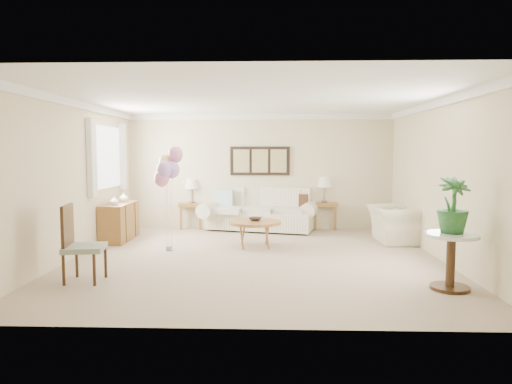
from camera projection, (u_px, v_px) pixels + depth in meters
ground_plane at (256, 259)px, 7.50m from camera, size 6.00×6.00×0.00m
room_shell at (249, 160)px, 7.46m from camera, size 6.04×6.04×2.60m
wall_art_triptych at (260, 161)px, 10.32m from camera, size 1.35×0.06×0.65m
sofa at (261, 213)px, 10.29m from camera, size 2.79×1.49×0.95m
end_table_left at (192, 207)px, 10.48m from camera, size 0.54×0.49×0.59m
end_table_right at (324, 206)px, 10.40m from camera, size 0.56×0.51×0.61m
lamp_left at (192, 185)px, 10.43m from camera, size 0.31×0.31×0.54m
lamp_right at (325, 183)px, 10.35m from camera, size 0.33×0.33×0.58m
coffee_table at (255, 223)px, 8.39m from camera, size 0.97×0.97×0.49m
decor_bowl at (255, 219)px, 8.41m from camera, size 0.29×0.29×0.06m
armchair at (397, 224)px, 8.85m from camera, size 0.98×1.12×0.70m
side_table at (451, 247)px, 5.78m from camera, size 0.67×0.67×0.72m
potted_plant at (453, 205)px, 5.76m from camera, size 0.45×0.45×0.71m
accent_chair at (79, 242)px, 6.14m from camera, size 0.59×0.59×1.05m
credenza at (119, 222)px, 9.05m from camera, size 0.46×1.20×0.74m
vase_white at (114, 201)px, 8.69m from camera, size 0.18×0.18×0.17m
vase_sage at (124, 197)px, 9.25m from camera, size 0.21×0.21×0.19m
balloon_cluster at (168, 167)px, 7.99m from camera, size 0.47×0.51×1.86m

